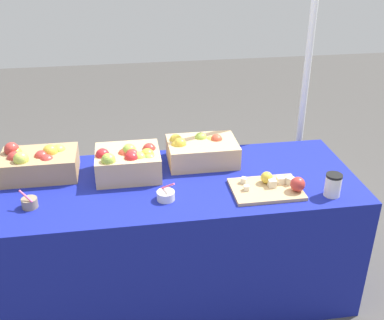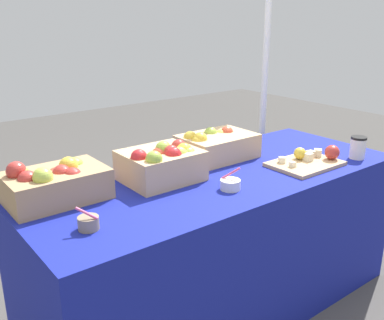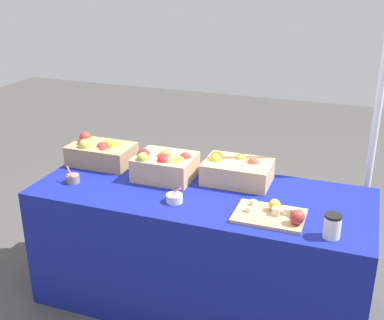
# 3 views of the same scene
# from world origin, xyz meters

# --- Properties ---
(ground_plane) EXTENTS (10.00, 10.00, 0.00)m
(ground_plane) POSITION_xyz_m (0.00, 0.00, 0.00)
(ground_plane) COLOR #474442
(table) EXTENTS (1.90, 0.76, 0.74)m
(table) POSITION_xyz_m (0.00, 0.00, 0.37)
(table) COLOR navy
(table) RESTS_ON ground_plane
(apple_crate_left) EXTENTS (0.40, 0.26, 0.18)m
(apple_crate_left) POSITION_xyz_m (-0.74, 0.17, 0.82)
(apple_crate_left) COLOR tan
(apple_crate_left) RESTS_ON table
(apple_crate_middle) EXTENTS (0.34, 0.28, 0.19)m
(apple_crate_middle) POSITION_xyz_m (-0.26, 0.10, 0.82)
(apple_crate_middle) COLOR tan
(apple_crate_middle) RESTS_ON table
(apple_crate_right) EXTENTS (0.39, 0.27, 0.16)m
(apple_crate_right) POSITION_xyz_m (0.15, 0.20, 0.81)
(apple_crate_right) COLOR tan
(apple_crate_right) RESTS_ON table
(cutting_board_front) EXTENTS (0.36, 0.25, 0.09)m
(cutting_board_front) POSITION_xyz_m (0.45, -0.18, 0.76)
(cutting_board_front) COLOR tan
(cutting_board_front) RESTS_ON table
(sample_bowl_near) EXTENTS (0.09, 0.09, 0.10)m
(sample_bowl_near) POSITION_xyz_m (-0.09, -0.18, 0.76)
(sample_bowl_near) COLOR silver
(sample_bowl_near) RESTS_ON table
(sample_bowl_mid) EXTENTS (0.08, 0.08, 0.09)m
(sample_bowl_mid) POSITION_xyz_m (-0.74, -0.15, 0.77)
(sample_bowl_mid) COLOR gray
(sample_bowl_mid) RESTS_ON table
(coffee_cup) EXTENTS (0.08, 0.08, 0.12)m
(coffee_cup) POSITION_xyz_m (0.74, -0.26, 0.80)
(coffee_cup) COLOR silver
(coffee_cup) RESTS_ON table
(tent_pole) EXTENTS (0.04, 0.04, 2.09)m
(tent_pole) POSITION_xyz_m (0.88, 0.56, 1.05)
(tent_pole) COLOR white
(tent_pole) RESTS_ON ground_plane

